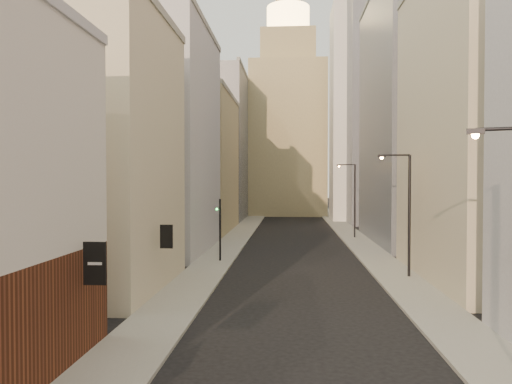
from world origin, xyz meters
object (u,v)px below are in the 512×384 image
streetlamp_far (353,196)px  traffic_light_left (220,220)px  clock_tower (288,121)px  white_tower (357,104)px  streetlamp_mid (406,208)px

streetlamp_far → traffic_light_left: size_ratio=1.65×
clock_tower → streetlamp_far: 41.72m
white_tower → traffic_light_left: white_tower is taller
streetlamp_mid → clock_tower: bearing=98.6°
streetlamp_mid → white_tower: bearing=87.6°
streetlamp_far → white_tower: bearing=105.1°
white_tower → streetlamp_far: bearing=-98.2°
streetlamp_far → traffic_light_left: streetlamp_far is taller
clock_tower → streetlamp_far: bearing=-79.3°
clock_tower → streetlamp_far: (7.38, -38.98, -12.91)m
traffic_light_left → streetlamp_far: bearing=-138.1°
clock_tower → traffic_light_left: size_ratio=8.98×
streetlamp_mid → streetlamp_far: (-0.66, 22.48, 0.05)m
white_tower → streetlamp_mid: 49.55m
streetlamp_mid → traffic_light_left: 14.30m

